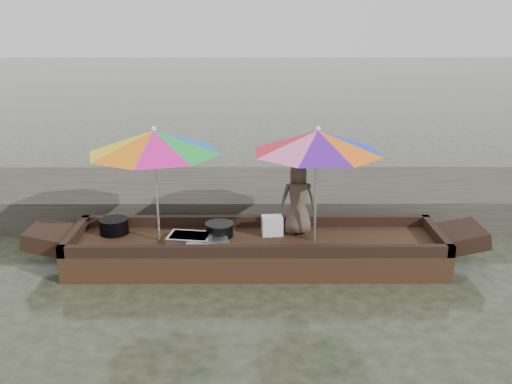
{
  "coord_description": "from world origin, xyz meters",
  "views": [
    {
      "loc": [
        -0.03,
        -7.13,
        3.24
      ],
      "look_at": [
        0.0,
        0.1,
        1.0
      ],
      "focal_mm": 40.0,
      "sensor_mm": 36.0,
      "label": 1
    }
  ],
  "objects_px": {
    "umbrella_bow": "(156,185)",
    "boat_hull": "(256,252)",
    "tray_crayfish": "(190,238)",
    "tray_scallop": "(207,241)",
    "charcoal_grill": "(219,230)",
    "cooking_pot": "(114,226)",
    "vendor": "(298,199)",
    "umbrella_stern": "(316,185)",
    "supply_bag": "(272,226)"
  },
  "relations": [
    {
      "from": "charcoal_grill",
      "to": "supply_bag",
      "type": "bearing_deg",
      "value": 4.8
    },
    {
      "from": "vendor",
      "to": "boat_hull",
      "type": "bearing_deg",
      "value": 20.41
    },
    {
      "from": "vendor",
      "to": "umbrella_bow",
      "type": "xyz_separation_m",
      "value": [
        -1.88,
        -0.26,
        0.27
      ]
    },
    {
      "from": "boat_hull",
      "to": "tray_scallop",
      "type": "bearing_deg",
      "value": -172.71
    },
    {
      "from": "tray_crayfish",
      "to": "tray_scallop",
      "type": "height_order",
      "value": "tray_crayfish"
    },
    {
      "from": "charcoal_grill",
      "to": "vendor",
      "type": "bearing_deg",
      "value": 5.71
    },
    {
      "from": "tray_scallop",
      "to": "charcoal_grill",
      "type": "height_order",
      "value": "charcoal_grill"
    },
    {
      "from": "boat_hull",
      "to": "tray_crayfish",
      "type": "distance_m",
      "value": 0.91
    },
    {
      "from": "charcoal_grill",
      "to": "umbrella_stern",
      "type": "bearing_deg",
      "value": -6.9
    },
    {
      "from": "boat_hull",
      "to": "supply_bag",
      "type": "relative_size",
      "value": 17.75
    },
    {
      "from": "charcoal_grill",
      "to": "tray_scallop",
      "type": "bearing_deg",
      "value": -123.33
    },
    {
      "from": "charcoal_grill",
      "to": "cooking_pot",
      "type": "bearing_deg",
      "value": 175.65
    },
    {
      "from": "tray_scallop",
      "to": "umbrella_bow",
      "type": "height_order",
      "value": "umbrella_bow"
    },
    {
      "from": "charcoal_grill",
      "to": "supply_bag",
      "type": "relative_size",
      "value": 1.33
    },
    {
      "from": "vendor",
      "to": "charcoal_grill",
      "type": "bearing_deg",
      "value": 1.56
    },
    {
      "from": "charcoal_grill",
      "to": "supply_bag",
      "type": "xyz_separation_m",
      "value": [
        0.72,
        0.06,
        0.04
      ]
    },
    {
      "from": "umbrella_bow",
      "to": "boat_hull",
      "type": "bearing_deg",
      "value": 0.0
    },
    {
      "from": "tray_scallop",
      "to": "vendor",
      "type": "relative_size",
      "value": 0.56
    },
    {
      "from": "supply_bag",
      "to": "umbrella_stern",
      "type": "distance_m",
      "value": 0.88
    },
    {
      "from": "cooking_pot",
      "to": "umbrella_stern",
      "type": "relative_size",
      "value": 0.23
    },
    {
      "from": "boat_hull",
      "to": "umbrella_bow",
      "type": "bearing_deg",
      "value": 180.0
    },
    {
      "from": "umbrella_stern",
      "to": "boat_hull",
      "type": "bearing_deg",
      "value": 180.0
    },
    {
      "from": "boat_hull",
      "to": "tray_crayfish",
      "type": "relative_size",
      "value": 8.74
    },
    {
      "from": "umbrella_bow",
      "to": "supply_bag",
      "type": "bearing_deg",
      "value": 8.07
    },
    {
      "from": "tray_scallop",
      "to": "supply_bag",
      "type": "xyz_separation_m",
      "value": [
        0.88,
        0.3,
        0.1
      ]
    },
    {
      "from": "tray_crayfish",
      "to": "cooking_pot",
      "type": "bearing_deg",
      "value": 164.35
    },
    {
      "from": "cooking_pot",
      "to": "umbrella_stern",
      "type": "xyz_separation_m",
      "value": [
        2.75,
        -0.27,
        0.67
      ]
    },
    {
      "from": "umbrella_bow",
      "to": "vendor",
      "type": "bearing_deg",
      "value": 7.98
    },
    {
      "from": "tray_crayfish",
      "to": "umbrella_stern",
      "type": "xyz_separation_m",
      "value": [
        1.67,
        0.04,
        0.73
      ]
    },
    {
      "from": "boat_hull",
      "to": "charcoal_grill",
      "type": "relative_size",
      "value": 13.38
    },
    {
      "from": "cooking_pot",
      "to": "tray_scallop",
      "type": "relative_size",
      "value": 0.7
    },
    {
      "from": "tray_crayfish",
      "to": "tray_scallop",
      "type": "bearing_deg",
      "value": -12.0
    },
    {
      "from": "boat_hull",
      "to": "tray_crayfish",
      "type": "bearing_deg",
      "value": -177.72
    },
    {
      "from": "supply_bag",
      "to": "umbrella_bow",
      "type": "distance_m",
      "value": 1.67
    },
    {
      "from": "tray_crayfish",
      "to": "charcoal_grill",
      "type": "bearing_deg",
      "value": 26.24
    },
    {
      "from": "boat_hull",
      "to": "umbrella_stern",
      "type": "relative_size",
      "value": 2.91
    },
    {
      "from": "cooking_pot",
      "to": "tray_crayfish",
      "type": "distance_m",
      "value": 1.12
    },
    {
      "from": "charcoal_grill",
      "to": "vendor",
      "type": "xyz_separation_m",
      "value": [
        1.08,
        0.11,
        0.42
      ]
    },
    {
      "from": "supply_bag",
      "to": "vendor",
      "type": "height_order",
      "value": "vendor"
    },
    {
      "from": "tray_scallop",
      "to": "vendor",
      "type": "height_order",
      "value": "vendor"
    },
    {
      "from": "umbrella_bow",
      "to": "tray_scallop",
      "type": "bearing_deg",
      "value": -7.45
    },
    {
      "from": "charcoal_grill",
      "to": "umbrella_bow",
      "type": "distance_m",
      "value": 1.07
    },
    {
      "from": "tray_crayfish",
      "to": "tray_scallop",
      "type": "relative_size",
      "value": 1.0
    },
    {
      "from": "boat_hull",
      "to": "cooking_pot",
      "type": "relative_size",
      "value": 12.5
    },
    {
      "from": "boat_hull",
      "to": "umbrella_bow",
      "type": "distance_m",
      "value": 1.61
    },
    {
      "from": "tray_crayfish",
      "to": "umbrella_stern",
      "type": "relative_size",
      "value": 0.33
    },
    {
      "from": "tray_scallop",
      "to": "charcoal_grill",
      "type": "bearing_deg",
      "value": 56.67
    },
    {
      "from": "tray_scallop",
      "to": "umbrella_bow",
      "type": "relative_size",
      "value": 0.33
    },
    {
      "from": "cooking_pot",
      "to": "supply_bag",
      "type": "xyz_separation_m",
      "value": [
        2.19,
        -0.05,
        0.03
      ]
    },
    {
      "from": "cooking_pot",
      "to": "vendor",
      "type": "height_order",
      "value": "vendor"
    }
  ]
}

